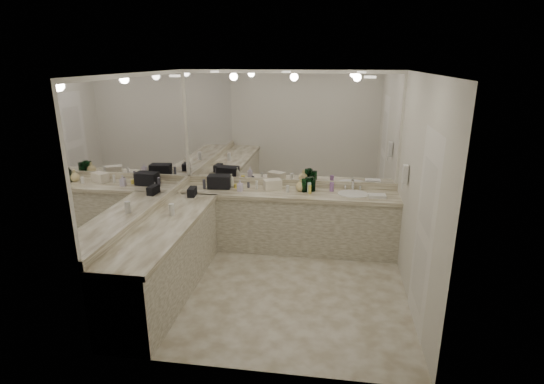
% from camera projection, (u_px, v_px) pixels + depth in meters
% --- Properties ---
extents(floor, '(3.20, 3.20, 0.00)m').
position_uv_depth(floor, '(276.00, 288.00, 5.32)').
color(floor, beige).
rests_on(floor, ground).
extents(ceiling, '(3.20, 3.20, 0.00)m').
position_uv_depth(ceiling, '(276.00, 73.00, 4.54)').
color(ceiling, white).
rests_on(ceiling, floor).
extents(wall_back, '(3.20, 0.02, 2.60)m').
position_uv_depth(wall_back, '(290.00, 160.00, 6.35)').
color(wall_back, beige).
rests_on(wall_back, floor).
extents(wall_left, '(0.02, 3.00, 2.60)m').
position_uv_depth(wall_left, '(146.00, 183.00, 5.15)').
color(wall_left, beige).
rests_on(wall_left, floor).
extents(wall_right, '(0.02, 3.00, 2.60)m').
position_uv_depth(wall_right, '(418.00, 195.00, 4.71)').
color(wall_right, beige).
rests_on(wall_right, floor).
extents(vanity_back_base, '(3.20, 0.60, 0.84)m').
position_uv_depth(vanity_back_base, '(287.00, 222.00, 6.33)').
color(vanity_back_base, beige).
rests_on(vanity_back_base, floor).
extents(vanity_back_top, '(3.20, 0.64, 0.06)m').
position_uv_depth(vanity_back_top, '(287.00, 193.00, 6.18)').
color(vanity_back_top, beige).
rests_on(vanity_back_top, vanity_back_base).
extents(vanity_left_base, '(0.60, 2.40, 0.84)m').
position_uv_depth(vanity_left_base, '(165.00, 262.00, 5.09)').
color(vanity_left_base, beige).
rests_on(vanity_left_base, floor).
extents(vanity_left_top, '(0.64, 2.42, 0.06)m').
position_uv_depth(vanity_left_top, '(163.00, 227.00, 4.95)').
color(vanity_left_top, beige).
rests_on(vanity_left_top, vanity_left_base).
extents(backsplash_back, '(3.20, 0.04, 0.10)m').
position_uv_depth(backsplash_back, '(289.00, 183.00, 6.43)').
color(backsplash_back, beige).
rests_on(backsplash_back, vanity_back_top).
extents(backsplash_left, '(0.04, 3.00, 0.10)m').
position_uv_depth(backsplash_left, '(150.00, 210.00, 5.25)').
color(backsplash_left, beige).
rests_on(backsplash_left, vanity_left_top).
extents(mirror_back, '(3.12, 0.01, 1.55)m').
position_uv_depth(mirror_back, '(290.00, 128.00, 6.19)').
color(mirror_back, white).
rests_on(mirror_back, wall_back).
extents(mirror_left, '(0.01, 2.92, 1.55)m').
position_uv_depth(mirror_left, '(143.00, 145.00, 5.01)').
color(mirror_left, white).
rests_on(mirror_left, wall_left).
extents(sink, '(0.44, 0.44, 0.03)m').
position_uv_depth(sink, '(353.00, 194.00, 6.05)').
color(sink, white).
rests_on(sink, vanity_back_top).
extents(faucet, '(0.24, 0.16, 0.14)m').
position_uv_depth(faucet, '(353.00, 185.00, 6.23)').
color(faucet, silver).
rests_on(faucet, vanity_back_top).
extents(wall_phone, '(0.06, 0.10, 0.24)m').
position_uv_depth(wall_phone, '(405.00, 174.00, 5.36)').
color(wall_phone, white).
rests_on(wall_phone, wall_right).
extents(door, '(0.02, 0.82, 2.10)m').
position_uv_depth(door, '(423.00, 233.00, 4.32)').
color(door, white).
rests_on(door, wall_right).
extents(black_toiletry_bag, '(0.35, 0.24, 0.19)m').
position_uv_depth(black_toiletry_bag, '(219.00, 182.00, 6.32)').
color(black_toiletry_bag, black).
rests_on(black_toiletry_bag, vanity_back_top).
extents(black_bag_spill, '(0.12, 0.23, 0.12)m').
position_uv_depth(black_bag_spill, '(192.00, 192.00, 5.96)').
color(black_bag_spill, black).
rests_on(black_bag_spill, vanity_left_top).
extents(cream_cosmetic_case, '(0.29, 0.25, 0.15)m').
position_uv_depth(cream_cosmetic_case, '(273.00, 185.00, 6.26)').
color(cream_cosmetic_case, beige).
rests_on(cream_cosmetic_case, vanity_back_top).
extents(hand_towel, '(0.24, 0.17, 0.04)m').
position_uv_depth(hand_towel, '(377.00, 196.00, 5.91)').
color(hand_towel, white).
rests_on(hand_towel, vanity_back_top).
extents(lotion_left, '(0.07, 0.07, 0.16)m').
position_uv_depth(lotion_left, '(172.00, 209.00, 5.22)').
color(lotion_left, white).
rests_on(lotion_left, vanity_left_top).
extents(soap_bottle_a, '(0.10, 0.10, 0.20)m').
position_uv_depth(soap_bottle_a, '(232.00, 181.00, 6.36)').
color(soap_bottle_a, beige).
rests_on(soap_bottle_a, vanity_back_top).
extents(soap_bottle_b, '(0.08, 0.08, 0.17)m').
position_uv_depth(soap_bottle_b, '(240.00, 186.00, 6.17)').
color(soap_bottle_b, silver).
rests_on(soap_bottle_b, vanity_back_top).
extents(soap_bottle_c, '(0.18, 0.18, 0.19)m').
position_uv_depth(soap_bottle_c, '(301.00, 185.00, 6.17)').
color(soap_bottle_c, '#DDC882').
rests_on(soap_bottle_c, vanity_back_top).
extents(green_bottle_0, '(0.07, 0.07, 0.20)m').
position_uv_depth(green_bottle_0, '(312.00, 184.00, 6.21)').
color(green_bottle_0, '#0F441E').
rests_on(green_bottle_0, vanity_back_top).
extents(green_bottle_1, '(0.07, 0.07, 0.19)m').
position_uv_depth(green_bottle_1, '(313.00, 185.00, 6.16)').
color(green_bottle_1, '#0F441E').
rests_on(green_bottle_1, vanity_back_top).
extents(green_bottle_2, '(0.06, 0.06, 0.20)m').
position_uv_depth(green_bottle_2, '(304.00, 185.00, 6.12)').
color(green_bottle_2, '#0F441E').
rests_on(green_bottle_2, vanity_back_top).
extents(green_bottle_3, '(0.06, 0.06, 0.21)m').
position_uv_depth(green_bottle_3, '(307.00, 184.00, 6.14)').
color(green_bottle_3, '#0F441E').
rests_on(green_bottle_3, vanity_back_top).
extents(green_bottle_4, '(0.07, 0.07, 0.21)m').
position_uv_depth(green_bottle_4, '(308.00, 184.00, 6.16)').
color(green_bottle_4, '#0F441E').
rests_on(green_bottle_4, vanity_back_top).
extents(amenity_bottle_0, '(0.04, 0.04, 0.08)m').
position_uv_depth(amenity_bottle_0, '(249.00, 185.00, 6.35)').
color(amenity_bottle_0, '#3F3F4C').
rests_on(amenity_bottle_0, vanity_back_top).
extents(amenity_bottle_1, '(0.06, 0.06, 0.14)m').
position_uv_depth(amenity_bottle_1, '(309.00, 188.00, 6.11)').
color(amenity_bottle_1, silver).
rests_on(amenity_bottle_1, vanity_back_top).
extents(amenity_bottle_2, '(0.06, 0.06, 0.06)m').
position_uv_depth(amenity_bottle_2, '(236.00, 186.00, 6.32)').
color(amenity_bottle_2, '#F2D84C').
rests_on(amenity_bottle_2, vanity_back_top).
extents(amenity_bottle_3, '(0.06, 0.06, 0.13)m').
position_uv_depth(amenity_bottle_3, '(332.00, 187.00, 6.17)').
color(amenity_bottle_3, '#9966B2').
rests_on(amenity_bottle_3, vanity_back_top).
extents(amenity_bottle_4, '(0.04, 0.04, 0.08)m').
position_uv_depth(amenity_bottle_4, '(209.00, 187.00, 6.27)').
color(amenity_bottle_4, silver).
rests_on(amenity_bottle_4, vanity_back_top).
extents(amenity_bottle_5, '(0.04, 0.04, 0.14)m').
position_uv_depth(amenity_bottle_5, '(204.00, 184.00, 6.29)').
color(amenity_bottle_5, '#3F3F4C').
rests_on(amenity_bottle_5, vanity_back_top).
extents(amenity_bottle_6, '(0.04, 0.04, 0.12)m').
position_uv_depth(amenity_bottle_6, '(310.00, 189.00, 6.07)').
color(amenity_bottle_6, '#F2D84C').
rests_on(amenity_bottle_6, vanity_back_top).
extents(amenity_bottle_7, '(0.04, 0.04, 0.13)m').
position_uv_depth(amenity_bottle_7, '(257.00, 185.00, 6.28)').
color(amenity_bottle_7, white).
rests_on(amenity_bottle_7, vanity_back_top).
extents(amenity_bottle_8, '(0.05, 0.05, 0.10)m').
position_uv_depth(amenity_bottle_8, '(288.00, 189.00, 6.12)').
color(amenity_bottle_8, white).
rests_on(amenity_bottle_8, vanity_back_top).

